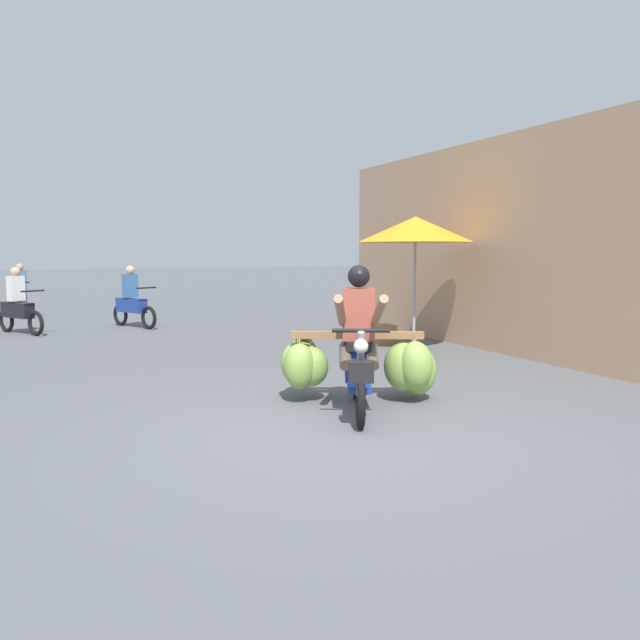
{
  "coord_description": "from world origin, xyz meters",
  "views": [
    {
      "loc": [
        -2.6,
        -5.28,
        1.72
      ],
      "look_at": [
        0.49,
        1.59,
        0.9
      ],
      "focal_mm": 35.38,
      "sensor_mm": 36.0,
      "label": 1
    }
  ],
  "objects_px": {
    "motorbike_distant_far_ahead": "(18,307)",
    "market_umbrella_near_shop": "(415,230)",
    "motorbike_main_loaded": "(364,361)",
    "motorbike_distant_ahead_right": "(21,295)",
    "produce_crate": "(379,335)",
    "motorbike_distant_ahead_left": "(132,302)"
  },
  "relations": [
    {
      "from": "motorbike_distant_far_ahead",
      "to": "market_umbrella_near_shop",
      "type": "height_order",
      "value": "market_umbrella_near_shop"
    },
    {
      "from": "motorbike_distant_ahead_right",
      "to": "produce_crate",
      "type": "height_order",
      "value": "motorbike_distant_ahead_right"
    },
    {
      "from": "motorbike_distant_far_ahead",
      "to": "produce_crate",
      "type": "height_order",
      "value": "motorbike_distant_far_ahead"
    },
    {
      "from": "motorbike_distant_ahead_left",
      "to": "produce_crate",
      "type": "bearing_deg",
      "value": -50.48
    },
    {
      "from": "motorbike_distant_ahead_right",
      "to": "motorbike_distant_far_ahead",
      "type": "relative_size",
      "value": 1.14
    },
    {
      "from": "motorbike_main_loaded",
      "to": "motorbike_distant_far_ahead",
      "type": "distance_m",
      "value": 9.15
    },
    {
      "from": "motorbike_main_loaded",
      "to": "motorbike_distant_ahead_right",
      "type": "bearing_deg",
      "value": 106.69
    },
    {
      "from": "motorbike_distant_far_ahead",
      "to": "produce_crate",
      "type": "relative_size",
      "value": 2.54
    },
    {
      "from": "market_umbrella_near_shop",
      "to": "motorbike_main_loaded",
      "type": "bearing_deg",
      "value": -130.61
    },
    {
      "from": "motorbike_main_loaded",
      "to": "produce_crate",
      "type": "xyz_separation_m",
      "value": [
        2.43,
        3.94,
        -0.31
      ]
    },
    {
      "from": "motorbike_distant_far_ahead",
      "to": "market_umbrella_near_shop",
      "type": "distance_m",
      "value": 8.4
    },
    {
      "from": "motorbike_distant_ahead_left",
      "to": "motorbike_distant_ahead_right",
      "type": "distance_m",
      "value": 4.57
    },
    {
      "from": "motorbike_distant_ahead_left",
      "to": "market_umbrella_near_shop",
      "type": "xyz_separation_m",
      "value": [
        4.01,
        -5.5,
        1.53
      ]
    },
    {
      "from": "market_umbrella_near_shop",
      "to": "motorbike_distant_far_ahead",
      "type": "bearing_deg",
      "value": 140.2
    },
    {
      "from": "motorbike_main_loaded",
      "to": "motorbike_distant_ahead_right",
      "type": "height_order",
      "value": "motorbike_main_loaded"
    },
    {
      "from": "motorbike_distant_far_ahead",
      "to": "produce_crate",
      "type": "bearing_deg",
      "value": -35.68
    },
    {
      "from": "motorbike_distant_ahead_right",
      "to": "motorbike_main_loaded",
      "type": "bearing_deg",
      "value": -73.31
    },
    {
      "from": "motorbike_main_loaded",
      "to": "market_umbrella_near_shop",
      "type": "xyz_separation_m",
      "value": [
        2.63,
        3.07,
        1.61
      ]
    },
    {
      "from": "motorbike_distant_ahead_right",
      "to": "motorbike_distant_far_ahead",
      "type": "xyz_separation_m",
      "value": [
        0.02,
        -4.12,
        0.0
      ]
    },
    {
      "from": "motorbike_main_loaded",
      "to": "motorbike_distant_ahead_left",
      "type": "distance_m",
      "value": 8.67
    },
    {
      "from": "produce_crate",
      "to": "motorbike_main_loaded",
      "type": "bearing_deg",
      "value": -121.63
    },
    {
      "from": "motorbike_distant_far_ahead",
      "to": "market_umbrella_near_shop",
      "type": "relative_size",
      "value": 0.62
    }
  ]
}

